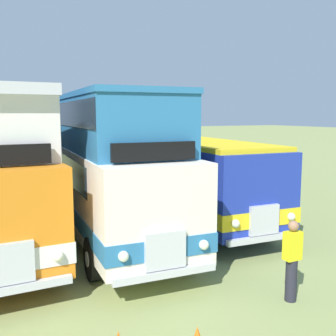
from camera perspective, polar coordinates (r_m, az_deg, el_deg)
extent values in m
cube|color=#19232D|center=(8.02, -22.29, -3.95)|extent=(2.20, 0.14, 0.90)
cube|color=silver|center=(8.25, -21.77, -12.63)|extent=(0.90, 0.14, 0.80)
cube|color=silver|center=(8.41, -21.57, -15.90)|extent=(2.30, 0.19, 0.16)
sphere|color=#EAEACC|center=(8.36, -15.48, -12.09)|extent=(0.22, 0.22, 0.22)
cube|color=silver|center=(13.20, -19.52, 9.49)|extent=(0.28, 9.15, 0.24)
cube|color=black|center=(8.40, -22.85, 1.70)|extent=(1.90, 0.16, 0.40)
cylinder|color=black|center=(10.13, -15.91, -12.03)|extent=(0.30, 1.05, 1.04)
cylinder|color=silver|center=(10.16, -15.06, -11.94)|extent=(0.03, 0.36, 0.36)
cylinder|color=black|center=(16.49, -20.49, -4.58)|extent=(0.30, 1.05, 1.04)
cylinder|color=silver|center=(16.50, -19.97, -4.54)|extent=(0.03, 0.36, 0.36)
cube|color=silver|center=(13.32, -9.48, -1.86)|extent=(3.07, 10.95, 2.30)
cube|color=teal|center=(13.43, -9.42, -4.39)|extent=(3.11, 10.99, 0.44)
cube|color=#19232D|center=(13.62, -9.93, 0.89)|extent=(2.97, 8.56, 0.76)
cube|color=#19232D|center=(8.17, -0.71, -3.17)|extent=(2.20, 0.22, 0.90)
cube|color=silver|center=(8.40, -0.41, -11.71)|extent=(0.91, 0.17, 0.80)
cube|color=silver|center=(8.55, -0.33, -14.94)|extent=(2.30, 0.26, 0.16)
sphere|color=#EAEACC|center=(8.75, 5.17, -10.92)|extent=(0.22, 0.22, 0.22)
sphere|color=#EAEACC|center=(8.10, -6.41, -12.49)|extent=(0.22, 0.22, 0.22)
cube|color=teal|center=(13.38, -9.92, 6.35)|extent=(2.92, 10.05, 1.50)
cube|color=teal|center=(13.39, -10.00, 9.86)|extent=(2.99, 10.15, 0.14)
cube|color=#19232D|center=(13.38, -9.95, 7.64)|extent=(2.96, 9.95, 0.68)
cube|color=black|center=(8.51, -1.97, 2.37)|extent=(1.90, 0.22, 0.40)
cylinder|color=black|center=(10.45, 1.99, -11.11)|extent=(0.33, 1.05, 1.04)
cylinder|color=silver|center=(10.51, 2.75, -11.00)|extent=(0.04, 0.36, 0.36)
cylinder|color=black|center=(9.76, -10.66, -12.64)|extent=(0.33, 1.05, 1.04)
cylinder|color=silver|center=(9.73, -11.54, -12.72)|extent=(0.04, 0.36, 0.36)
cylinder|color=black|center=(17.26, -8.50, -3.64)|extent=(0.33, 1.05, 1.04)
cylinder|color=silver|center=(17.29, -8.02, -3.60)|extent=(0.04, 0.36, 0.36)
cylinder|color=black|center=(16.85, -16.11, -4.14)|extent=(0.33, 1.05, 1.04)
cylinder|color=silver|center=(16.83, -16.62, -4.17)|extent=(0.04, 0.36, 0.36)
cube|color=#1E339E|center=(15.11, 2.15, -0.63)|extent=(2.97, 10.10, 2.30)
cube|color=yellow|center=(15.21, 2.14, -2.87)|extent=(3.01, 10.14, 0.44)
cube|color=#19232D|center=(15.39, 1.53, 1.78)|extent=(2.89, 7.70, 0.76)
cube|color=#19232D|center=(10.81, 13.48, -0.70)|extent=(2.20, 0.20, 0.90)
cube|color=silver|center=(10.98, 13.62, -7.24)|extent=(0.90, 0.16, 0.80)
cube|color=silver|center=(11.09, 13.63, -9.77)|extent=(2.30, 0.25, 0.16)
sphere|color=#EAEACC|center=(11.52, 17.26, -6.66)|extent=(0.22, 0.22, 0.22)
sphere|color=#EAEACC|center=(10.47, 9.67, -7.87)|extent=(0.22, 0.22, 0.22)
cube|color=yellow|center=(14.98, 2.18, 3.99)|extent=(2.91, 9.70, 0.14)
cylinder|color=black|center=(13.07, 13.24, -7.45)|extent=(0.33, 1.05, 1.04)
cylinder|color=silver|center=(13.16, 13.77, -7.36)|extent=(0.04, 0.36, 0.36)
cylinder|color=black|center=(11.88, 4.18, -8.79)|extent=(0.33, 1.05, 1.04)
cylinder|color=silver|center=(11.82, 3.52, -8.88)|extent=(0.04, 0.36, 0.36)
cylinder|color=black|center=(18.64, 1.11, -2.71)|extent=(0.33, 1.05, 1.04)
cylinder|color=silver|center=(18.70, 1.53, -2.67)|extent=(0.04, 0.36, 0.36)
cylinder|color=black|center=(17.83, -5.65, -3.22)|extent=(0.33, 1.05, 1.04)
cylinder|color=silver|center=(17.78, -6.11, -3.26)|extent=(0.04, 0.36, 0.36)
cylinder|color=#23232D|center=(9.01, 17.24, -15.11)|extent=(0.24, 0.24, 0.90)
cube|color=yellow|center=(8.75, 17.44, -10.57)|extent=(0.36, 0.22, 0.60)
sphere|color=#9E7051|center=(8.63, 17.55, -7.92)|extent=(0.22, 0.22, 0.22)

